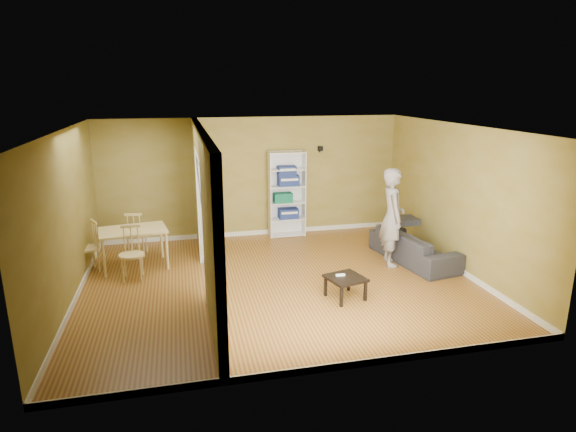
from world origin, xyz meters
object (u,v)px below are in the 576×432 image
Objects in this scene: person at (393,209)px; chair_near at (131,253)px; bookshelf at (286,194)px; coffee_table at (346,280)px; chair_left at (86,247)px; chair_far at (137,233)px; sofa at (414,242)px; dining_table at (133,233)px.

chair_near is at bearing 97.20° from person.
coffee_table is at bearing -87.28° from bookshelf.
bookshelf is at bearing 32.10° from chair_near.
chair_left is 1.06m from chair_far.
sofa is 3.00m from bookshelf.
chair_left reaches higher than sofa.
coffee_table is 4.34m from chair_far.
chair_left is at bearing -177.75° from dining_table.
coffee_table is at bearing 144.42° from person.
bookshelf is at bearing 92.72° from coffee_table.
person is (-0.50, -0.04, 0.69)m from sofa.
chair_near is at bearing 98.01° from chair_far.
coffee_table is (-1.33, -1.25, -0.76)m from person.
coffee_table is at bearing 38.16° from chair_left.
bookshelf is 3.50× the size of coffee_table.
bookshelf is 2.02× the size of chair_near.
sofa is 2.24m from coffee_table.
chair_far is at bearing 64.22° from sofa.
dining_table is at bearing 71.14° from sofa.
chair_left is (-0.81, -0.03, -0.19)m from dining_table.
coffee_table is at bearing -24.40° from chair_near.
person is at bearing 169.58° from chair_far.
bookshelf reaches higher than chair_left.
person is 5.55m from chair_left.
sofa is 0.85m from person.
chair_far is (-5.14, 1.50, 0.08)m from sofa.
sofa is at bearing -74.25° from person.
chair_far is at bearing 89.75° from dining_table.
bookshelf is 3.43m from dining_table.
coffee_table is (0.17, -3.47, -0.63)m from bookshelf.
person is 4.93m from chair_far.
chair_left is at bearing 92.09° from person.
chair_near is (-4.64, 0.31, -0.60)m from person.
chair_far reaches higher than dining_table.
chair_left is at bearing 146.89° from chair_near.
dining_table is at bearing 67.52° from chair_left.
dining_table is 1.26× the size of chair_left.
dining_table is 1.29× the size of chair_far.
dining_table is 1.25× the size of chair_near.
dining_table is 0.68m from chair_far.
person reaches higher than coffee_table.
person is 3.98× the size of coffee_table.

